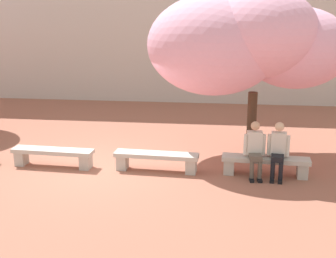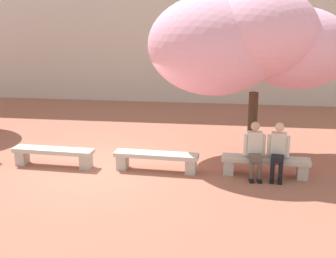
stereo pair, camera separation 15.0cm
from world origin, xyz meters
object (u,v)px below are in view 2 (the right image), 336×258
stone_bench_center (156,159)px  person_seated_left (255,148)px  cherry_tree_main (249,41)px  person_seated_right (278,149)px  stone_bench_near_east (265,163)px  stone_bench_near_west (53,154)px

stone_bench_center → person_seated_left: bearing=-1.3°
stone_bench_center → cherry_tree_main: (2.12, 1.57, 2.68)m
person_seated_right → cherry_tree_main: cherry_tree_main is taller
stone_bench_near_east → person_seated_left: bearing=-168.6°
stone_bench_near_west → person_seated_left: 4.90m
stone_bench_near_west → stone_bench_center: same height
person_seated_left → cherry_tree_main: (-0.19, 1.62, 2.29)m
stone_bench_center → person_seated_right: 2.87m
stone_bench_near_west → stone_bench_near_east: same height
person_seated_right → cherry_tree_main: 2.90m
stone_bench_center → stone_bench_near_east: 2.58m
stone_bench_near_west → person_seated_left: size_ratio=1.58×
stone_bench_near_east → person_seated_right: 0.47m
stone_bench_center → person_seated_left: person_seated_left is taller
person_seated_left → person_seated_right: 0.53m
stone_bench_center → person_seated_left: size_ratio=1.58×
stone_bench_near_east → person_seated_right: size_ratio=1.58×
stone_bench_near_west → cherry_tree_main: size_ratio=0.40×
person_seated_right → stone_bench_near_west: bearing=179.4°
stone_bench_near_west → person_seated_right: (5.42, -0.05, 0.39)m
stone_bench_near_east → person_seated_right: bearing=-11.5°
cherry_tree_main → stone_bench_near_east: bearing=-73.9°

